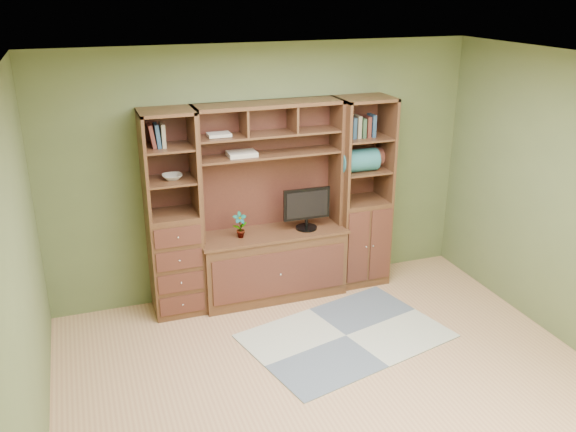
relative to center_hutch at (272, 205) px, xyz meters
name	(u,v)px	position (x,y,z in m)	size (l,w,h in m)	color
room	(345,244)	(0.01, -1.73, 0.28)	(4.60, 4.10, 2.64)	tan
center_hutch	(272,205)	(0.00, 0.00, 0.00)	(1.54, 0.53, 2.05)	#54321D
left_tower	(173,215)	(-1.00, 0.04, 0.00)	(0.50, 0.45, 2.05)	#54321D
right_tower	(362,193)	(1.02, 0.04, 0.00)	(0.55, 0.45, 2.05)	#54321D
rug	(346,336)	(0.39, -1.02, -1.02)	(1.80, 1.20, 0.01)	#979C9D
monitor	(307,201)	(0.36, -0.03, 0.01)	(0.50, 0.22, 0.61)	black
orchid	(240,225)	(-0.35, -0.03, -0.16)	(0.14, 0.10, 0.27)	brown
magazines	(242,154)	(-0.28, 0.09, 0.54)	(0.28, 0.21, 0.04)	beige
bowl	(172,177)	(-0.98, 0.04, 0.39)	(0.19, 0.19, 0.05)	beige
blanket_teal	(358,160)	(0.94, -0.01, 0.38)	(0.41, 0.24, 0.24)	#2A6A6F
blanket_red	(370,157)	(1.14, 0.12, 0.36)	(0.36, 0.20, 0.20)	brown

